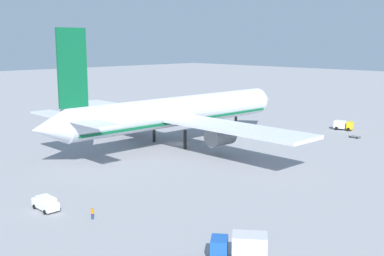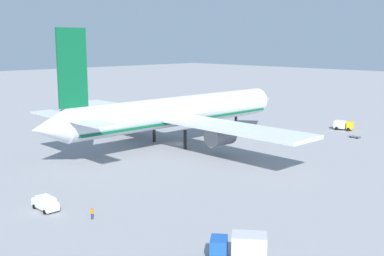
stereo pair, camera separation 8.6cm
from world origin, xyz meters
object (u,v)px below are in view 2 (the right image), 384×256
at_px(service_truck_2, 343,125).
at_px(ground_worker_3, 92,213).
at_px(service_van, 45,203).
at_px(airliner, 174,113).
at_px(baggage_cart_0, 355,137).
at_px(service_truck_0, 241,247).

xyz_separation_m(service_truck_2, ground_worker_3, (-83.32, -9.09, -0.55)).
relative_size(service_truck_2, service_van, 1.12).
bearing_deg(airliner, service_van, -155.10).
bearing_deg(ground_worker_3, service_van, 110.08).
relative_size(baggage_cart_0, ground_worker_3, 1.85).
distance_m(service_truck_0, service_truck_2, 84.56).
distance_m(service_truck_2, ground_worker_3, 83.82).
bearing_deg(service_van, service_truck_2, 1.08).
height_order(service_truck_2, service_van, service_truck_2).
xyz_separation_m(service_van, ground_worker_3, (2.73, -7.47, -0.22)).
bearing_deg(ground_worker_3, airliner, 34.54).
distance_m(service_truck_0, baggage_cart_0, 74.92).
bearing_deg(service_truck_0, airliner, 54.57).
relative_size(airliner, service_truck_2, 14.01).
relative_size(airliner, service_van, 15.63).
relative_size(airliner, service_truck_0, 11.71).
height_order(service_truck_0, service_van, service_truck_0).
bearing_deg(service_truck_2, baggage_cart_0, -136.55).
relative_size(service_truck_0, service_truck_2, 1.20).
xyz_separation_m(service_truck_0, service_van, (-7.26, 29.07, -0.61)).
bearing_deg(service_van, ground_worker_3, -69.92).
distance_m(airliner, service_truck_0, 59.73).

